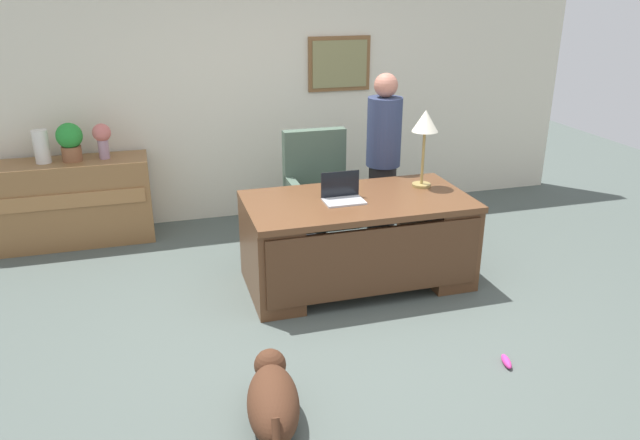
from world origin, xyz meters
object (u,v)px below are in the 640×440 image
Objects in this scene: laptop at (342,194)px; desk at (358,239)px; credenza at (69,203)px; armchair at (319,197)px; vase_with_flowers at (102,137)px; person_standing at (383,159)px; desk_lamp at (425,126)px; potted_plant at (70,140)px; dog_lying at (273,399)px; vase_empty at (41,147)px; dog_toy_plush at (506,361)px.

desk is at bearing -11.15° from laptop.
armchair is at bearing -17.63° from credenza.
vase_with_flowers is (-2.00, 1.61, 0.62)m from desk.
laptop is at bearing -131.01° from person_standing.
vase_with_flowers is at bearing 139.74° from laptop.
person_standing is 2.49× the size of desk_lamp.
potted_plant reaches higher than credenza.
potted_plant reaches higher than dog_lying.
vase_empty is at bearing 146.68° from laptop.
armchair is 2.61m from vase_empty.
potted_plant is (-2.29, 1.61, 0.61)m from desk.
laptop is at bearing -33.32° from vase_empty.
vase_with_flowers is at bearing 106.91° from dog_lying.
desk_lamp reaches higher than dog_lying.
dog_lying is 2.53× the size of laptop.
vase_with_flowers is at bearing 0.20° from credenza.
vase_empty reaches higher than credenza.
vase_with_flowers reaches higher than credenza.
desk is 2.88m from credenza.
person_standing is 10.44× the size of dog_toy_plush.
laptop is at bearing 116.03° from dog_toy_plush.
dog_lying is at bearing -64.54° from vase_empty.
potted_plant is (0.25, 0.00, 0.04)m from vase_empty.
vase_with_flowers is (-2.52, 0.84, 0.19)m from person_standing.
desk is 1.09m from desk_lamp.
armchair is 3.29× the size of vase_with_flowers.
potted_plant is (-2.80, 0.84, 0.18)m from person_standing.
desk is at bearing -35.09° from potted_plant.
dog_lying reaches higher than dog_toy_plush.
dog_toy_plush is (0.05, -2.18, -0.82)m from person_standing.
vase_empty is (-2.46, 0.73, 0.49)m from armchair.
dog_toy_plush is at bearing 4.06° from dog_lying.
desk reaches higher than dog_lying.
desk_lamp reaches higher than vase_empty.
desk_lamp is (0.12, -0.59, 0.43)m from person_standing.
person_standing is 2.86m from dog_lying.
desk is 1.87m from dog_lying.
dog_lying is at bearing -66.94° from credenza.
desk is 2.65m from vase_with_flowers.
vase_empty reaches higher than dog_toy_plush.
desk_lamp reaches higher than credenza.
dog_toy_plush is (0.70, -1.43, -0.78)m from laptop.
armchair is 2.12m from vase_with_flowers.
vase_empty reaches higher than desk.
laptop reaches higher than dog_lying.
credenza is (-2.39, 1.61, 0.00)m from desk.
armchair is 7.04× the size of dog_toy_plush.
dog_toy_plush is (0.65, -2.28, -0.47)m from armchair.
dog_lying is 2.63× the size of vase_empty.
potted_plant is at bearing 133.44° from dog_toy_plush.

